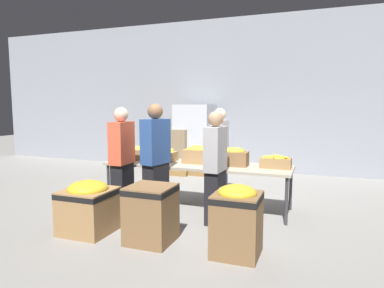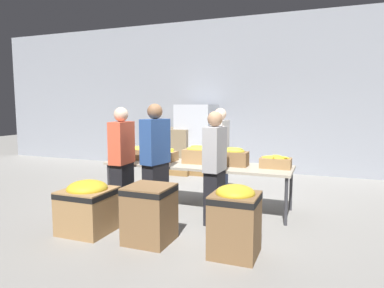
{
  "view_description": "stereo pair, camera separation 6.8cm",
  "coord_description": "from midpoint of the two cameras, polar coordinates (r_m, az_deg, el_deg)",
  "views": [
    {
      "loc": [
        1.91,
        -5.38,
        1.73
      ],
      "look_at": [
        -0.07,
        -0.05,
        1.09
      ],
      "focal_mm": 32.0,
      "sensor_mm": 36.0,
      "label": 1
    },
    {
      "loc": [
        1.97,
        -5.35,
        1.73
      ],
      "look_at": [
        -0.07,
        -0.05,
        1.09
      ],
      "focal_mm": 32.0,
      "sensor_mm": 36.0,
      "label": 2
    }
  ],
  "objects": [
    {
      "name": "donation_bin_0",
      "position": [
        4.95,
        -16.6,
        -9.68
      ],
      "size": [
        0.65,
        0.65,
        0.72
      ],
      "color": "#A37A4C",
      "rests_on": "ground_plane"
    },
    {
      "name": "banana_box_1",
      "position": [
        6.11,
        -4.2,
        -1.81
      ],
      "size": [
        0.4,
        0.3,
        0.23
      ],
      "color": "tan",
      "rests_on": "sorting_table"
    },
    {
      "name": "volunteer_1",
      "position": [
        5.0,
        4.2,
        -4.08
      ],
      "size": [
        0.24,
        0.45,
        1.65
      ],
      "rotation": [
        0.0,
        0.0,
        1.52
      ],
      "color": "black",
      "rests_on": "ground_plane"
    },
    {
      "name": "volunteer_0",
      "position": [
        6.44,
        4.99,
        -1.58
      ],
      "size": [
        0.24,
        0.46,
        1.68
      ],
      "rotation": [
        0.0,
        0.0,
        -1.61
      ],
      "color": "#2D3856",
      "rests_on": "ground_plane"
    },
    {
      "name": "ground_plane",
      "position": [
        5.96,
        1.16,
        -10.44
      ],
      "size": [
        30.0,
        30.0,
        0.0
      ],
      "primitive_type": "plane",
      "color": "gray"
    },
    {
      "name": "banana_box_2",
      "position": [
        5.85,
        1.19,
        -1.78
      ],
      "size": [
        0.45,
        0.3,
        0.31
      ],
      "color": "#A37A4C",
      "rests_on": "sorting_table"
    },
    {
      "name": "donation_bin_1",
      "position": [
        4.45,
        -6.61,
        -11.15
      ],
      "size": [
        0.56,
        0.56,
        0.73
      ],
      "color": "olive",
      "rests_on": "ground_plane"
    },
    {
      "name": "volunteer_2",
      "position": [
        5.34,
        -5.74,
        -2.83
      ],
      "size": [
        0.33,
        0.51,
        1.76
      ],
      "rotation": [
        0.0,
        0.0,
        1.36
      ],
      "color": "black",
      "rests_on": "ground_plane"
    },
    {
      "name": "banana_box_0",
      "position": [
        6.37,
        -9.19,
        -1.39
      ],
      "size": [
        0.44,
        0.3,
        0.25
      ],
      "color": "olive",
      "rests_on": "sorting_table"
    },
    {
      "name": "banana_box_3",
      "position": [
        5.63,
        7.23,
        -2.12
      ],
      "size": [
        0.48,
        0.28,
        0.31
      ],
      "color": "olive",
      "rests_on": "sorting_table"
    },
    {
      "name": "volunteer_3",
      "position": [
        5.58,
        -11.24,
        -2.81
      ],
      "size": [
        0.24,
        0.46,
        1.7
      ],
      "rotation": [
        0.0,
        0.0,
        1.6
      ],
      "color": "black",
      "rests_on": "ground_plane"
    },
    {
      "name": "sorting_table",
      "position": [
        5.8,
        1.17,
        -3.75
      ],
      "size": [
        3.14,
        0.88,
        0.75
      ],
      "color": "#B2A893",
      "rests_on": "ground_plane"
    },
    {
      "name": "donation_bin_2",
      "position": [
        4.06,
        7.66,
        -12.15
      ],
      "size": [
        0.53,
        0.53,
        0.83
      ],
      "color": "olive",
      "rests_on": "ground_plane"
    },
    {
      "name": "pallet_stack_1",
      "position": [
        8.83,
        1.02,
        0.82
      ],
      "size": [
        0.99,
        0.99,
        1.75
      ],
      "color": "olive",
      "rests_on": "ground_plane"
    },
    {
      "name": "wall_back",
      "position": [
        9.15,
        8.91,
        8.05
      ],
      "size": [
        16.0,
        0.08,
        4.0
      ],
      "color": "#9399A3",
      "rests_on": "ground_plane"
    },
    {
      "name": "pallet_stack_0",
      "position": [
        8.99,
        -2.62,
        -1.05
      ],
      "size": [
        1.13,
        1.13,
        1.14
      ],
      "color": "olive",
      "rests_on": "ground_plane"
    },
    {
      "name": "banana_box_4",
      "position": [
        5.56,
        14.12,
        -2.88
      ],
      "size": [
        0.48,
        0.28,
        0.21
      ],
      "color": "#A37A4C",
      "rests_on": "sorting_table"
    }
  ]
}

